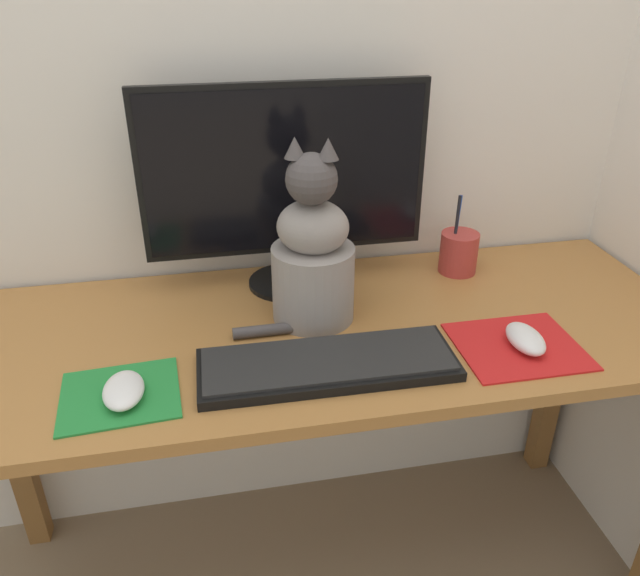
% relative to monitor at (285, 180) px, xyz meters
% --- Properties ---
extents(ground_plane, '(12.00, 12.00, 0.00)m').
position_rel_monitor_xyz_m(ground_plane, '(0.04, -0.18, -0.95)').
color(ground_plane, '#847056').
extents(wall_back, '(7.00, 0.04, 2.50)m').
position_rel_monitor_xyz_m(wall_back, '(0.04, 0.13, 0.30)').
color(wall_back, silver).
rests_on(wall_back, ground_plane).
extents(desk, '(1.48, 0.56, 0.71)m').
position_rel_monitor_xyz_m(desk, '(0.04, -0.18, -0.34)').
color(desk, '#A87038').
rests_on(desk, ground_plane).
extents(monitor, '(0.58, 0.17, 0.43)m').
position_rel_monitor_xyz_m(monitor, '(0.00, 0.00, 0.00)').
color(monitor, black).
rests_on(monitor, desk).
extents(keyboard, '(0.45, 0.16, 0.02)m').
position_rel_monitor_xyz_m(keyboard, '(0.02, -0.33, -0.22)').
color(keyboard, black).
rests_on(keyboard, desk).
extents(mousepad_left, '(0.20, 0.18, 0.00)m').
position_rel_monitor_xyz_m(mousepad_left, '(-0.33, -0.33, -0.23)').
color(mousepad_left, '#238438').
rests_on(mousepad_left, desk).
extents(mousepad_right, '(0.22, 0.20, 0.00)m').
position_rel_monitor_xyz_m(mousepad_right, '(0.38, -0.33, -0.23)').
color(mousepad_right, red).
rests_on(mousepad_right, desk).
extents(computer_mouse_left, '(0.07, 0.10, 0.03)m').
position_rel_monitor_xyz_m(computer_mouse_left, '(-0.32, -0.35, -0.22)').
color(computer_mouse_left, white).
rests_on(computer_mouse_left, mousepad_left).
extents(computer_mouse_right, '(0.06, 0.10, 0.04)m').
position_rel_monitor_xyz_m(computer_mouse_right, '(0.39, -0.33, -0.21)').
color(computer_mouse_right, white).
rests_on(computer_mouse_right, mousepad_right).
extents(cat, '(0.26, 0.20, 0.36)m').
position_rel_monitor_xyz_m(cat, '(0.03, -0.15, -0.10)').
color(cat, gray).
rests_on(cat, desk).
extents(pen_cup, '(0.08, 0.08, 0.18)m').
position_rel_monitor_xyz_m(pen_cup, '(0.39, -0.01, -0.19)').
color(pen_cup, '#B23833').
rests_on(pen_cup, desk).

